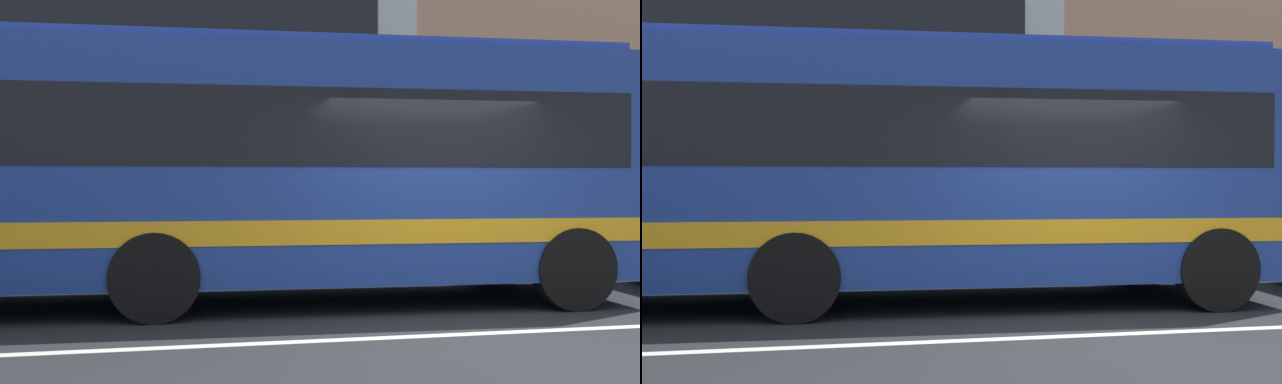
{
  "view_description": "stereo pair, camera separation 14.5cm",
  "coord_description": "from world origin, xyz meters",
  "views": [
    {
      "loc": [
        -3.19,
        -7.24,
        1.55
      ],
      "look_at": [
        -1.1,
        2.32,
        1.42
      ],
      "focal_mm": 42.96,
      "sensor_mm": 36.0,
      "label": 1
    },
    {
      "loc": [
        -3.05,
        -7.27,
        1.55
      ],
      "look_at": [
        -1.1,
        2.32,
        1.42
      ],
      "focal_mm": 42.96,
      "sensor_mm": 36.0,
      "label": 2
    }
  ],
  "objects": [
    {
      "name": "ground_plane",
      "position": [
        0.0,
        0.0,
        0.0
      ],
      "size": [
        160.0,
        160.0,
        0.0
      ],
      "primitive_type": "plane",
      "color": "#24272A"
    },
    {
      "name": "lane_centre_line",
      "position": [
        0.0,
        0.0,
        0.0
      ],
      "size": [
        60.0,
        0.16,
        0.01
      ],
      "primitive_type": "cube",
      "color": "silver",
      "rests_on": "ground_plane"
    },
    {
      "name": "hedge_row_far",
      "position": [
        1.66,
        6.29,
        0.56
      ],
      "size": [
        18.32,
        1.1,
        1.11
      ],
      "primitive_type": "cube",
      "color": "#2B6833",
      "rests_on": "ground_plane"
    },
    {
      "name": "transit_bus",
      "position": [
        -2.48,
        2.47,
        1.8
      ],
      "size": [
        10.74,
        3.04,
        3.27
      ],
      "color": "#203E96",
      "rests_on": "ground_plane"
    }
  ]
}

